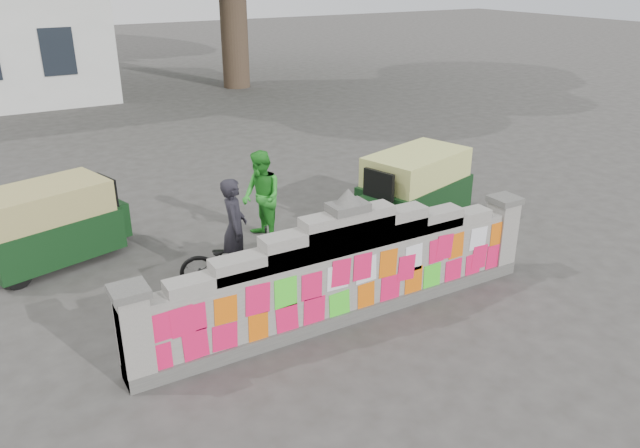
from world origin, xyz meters
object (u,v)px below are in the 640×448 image
object	(u,v)px
pedestrian	(261,197)
rickshaw_right	(413,188)
cyclist_bike	(237,262)
cyclist_rider	(236,243)
rickshaw_left	(52,223)

from	to	relation	value
pedestrian	rickshaw_right	world-z (taller)	pedestrian
cyclist_bike	cyclist_rider	size ratio (longest dim) A/B	1.12
rickshaw_left	rickshaw_right	size ratio (longest dim) A/B	0.95
cyclist_rider	rickshaw_right	size ratio (longest dim) A/B	0.59
rickshaw_left	rickshaw_right	distance (m)	6.60
cyclist_rider	cyclist_bike	bearing A→B (deg)	0.00
cyclist_bike	rickshaw_left	bearing A→B (deg)	66.85
cyclist_rider	rickshaw_right	distance (m)	4.11
rickshaw_left	pedestrian	bearing A→B (deg)	-31.29
cyclist_rider	rickshaw_left	size ratio (longest dim) A/B	0.61
cyclist_rider	pedestrian	world-z (taller)	pedestrian
pedestrian	cyclist_bike	bearing A→B (deg)	-37.69
cyclist_rider	rickshaw_right	bearing A→B (deg)	-56.28
cyclist_rider	rickshaw_right	world-z (taller)	cyclist_rider
pedestrian	rickshaw_right	bearing A→B (deg)	74.00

